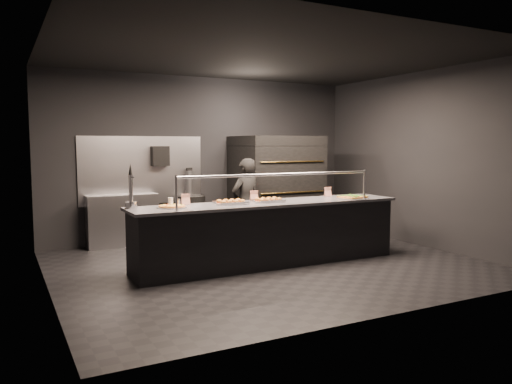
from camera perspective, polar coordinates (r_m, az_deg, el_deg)
room at (r=7.22m, az=1.18°, el=3.41°), size 6.04×6.00×3.00m
service_counter at (r=7.30m, az=1.51°, el=-4.72°), size 4.10×0.78×1.37m
pizza_oven at (r=9.47m, az=2.29°, el=0.67°), size 1.50×1.23×1.91m
prep_shelf at (r=8.91m, az=-14.99°, el=-3.16°), size 1.20×0.35×0.90m
towel_dispenser at (r=9.06m, az=-10.92°, el=4.06°), size 0.30×0.20×0.35m
fire_extinguisher at (r=9.26m, az=-7.62°, el=1.10°), size 0.14×0.14×0.51m
beer_tap at (r=6.70m, az=-14.09°, el=-0.41°), size 0.15×0.22×0.59m
round_pizza at (r=6.70m, az=-9.59°, el=-1.64°), size 0.40×0.40×0.03m
slider_tray_a at (r=7.01m, az=-2.91°, el=-1.17°), size 0.50×0.42×0.07m
slider_tray_b at (r=7.26m, az=1.40°, el=-0.94°), size 0.48×0.41×0.07m
square_pizza at (r=7.89m, az=10.98°, el=-0.58°), size 0.46×0.46×0.05m
condiment_jar at (r=6.92m, az=-9.48°, el=-1.10°), size 0.17×0.07×0.11m
tent_cards at (r=7.47m, az=0.39°, el=-0.38°), size 2.53×0.04×0.15m
trash_bin at (r=9.15m, az=-7.35°, el=-3.01°), size 0.50×0.50×0.83m
worker at (r=8.26m, az=-1.21°, el=-1.43°), size 0.63×0.49×1.53m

